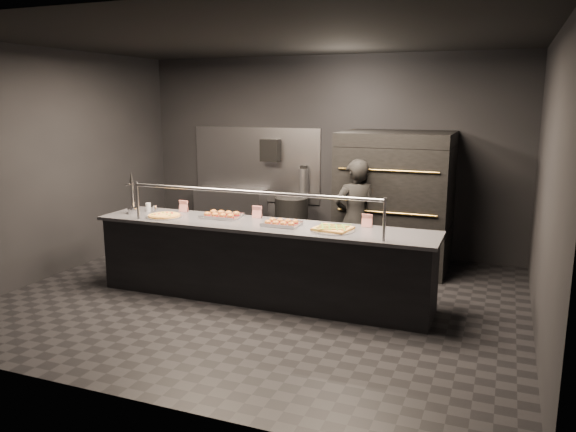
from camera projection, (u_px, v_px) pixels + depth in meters
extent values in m
plane|color=black|center=(262.00, 298.00, 6.73)|extent=(6.00, 6.00, 0.00)
plane|color=black|center=(260.00, 38.00, 6.12)|extent=(6.00, 6.00, 0.00)
cube|color=black|center=(327.00, 155.00, 8.70)|extent=(6.00, 0.04, 3.00)
cube|color=black|center=(123.00, 215.00, 4.15)|extent=(6.00, 0.04, 3.00)
cube|color=black|center=(56.00, 164.00, 7.50)|extent=(0.04, 5.00, 3.00)
cube|color=black|center=(548.00, 189.00, 5.35)|extent=(0.04, 5.00, 3.00)
cube|color=#99999E|center=(256.00, 164.00, 9.15)|extent=(2.20, 0.02, 1.20)
cube|color=black|center=(262.00, 263.00, 6.64)|extent=(4.00, 0.70, 0.88)
cube|color=#35353A|center=(262.00, 225.00, 6.55)|extent=(4.10, 0.78, 0.04)
cylinder|color=#99999E|center=(138.00, 201.00, 6.76)|extent=(0.03, 0.03, 0.45)
cylinder|color=#99999E|center=(384.00, 220.00, 5.69)|extent=(0.03, 0.03, 0.45)
cylinder|color=#99999E|center=(250.00, 192.00, 6.18)|extent=(3.00, 0.04, 0.04)
cube|color=black|center=(393.00, 246.00, 7.97)|extent=(1.50, 1.15, 0.60)
cube|color=black|center=(395.00, 204.00, 7.85)|extent=(1.50, 1.20, 0.55)
cube|color=black|center=(397.00, 165.00, 7.74)|extent=(1.50, 1.20, 0.55)
cube|color=black|center=(398.00, 138.00, 7.66)|extent=(1.50, 1.20, 0.18)
cylinder|color=gold|center=(386.00, 213.00, 7.28)|extent=(1.30, 0.02, 0.02)
cylinder|color=gold|center=(388.00, 170.00, 7.17)|extent=(1.30, 0.02, 0.02)
cube|color=#99999E|center=(231.00, 215.00, 9.32)|extent=(1.20, 0.35, 0.90)
cube|color=black|center=(271.00, 150.00, 8.91)|extent=(0.30, 0.20, 0.35)
cylinder|color=#B2B2B7|center=(303.00, 183.00, 8.83)|extent=(0.14, 0.14, 0.45)
cube|color=black|center=(303.00, 167.00, 8.78)|extent=(0.10, 0.06, 0.06)
cylinder|color=silver|center=(133.00, 210.00, 7.13)|extent=(0.14, 0.14, 0.08)
cylinder|color=silver|center=(132.00, 196.00, 7.10)|extent=(0.05, 0.05, 0.36)
cylinder|color=silver|center=(128.00, 185.00, 6.99)|extent=(0.02, 0.10, 0.02)
cone|color=black|center=(131.00, 177.00, 7.04)|extent=(0.05, 0.05, 0.14)
cylinder|color=silver|center=(164.00, 216.00, 6.92)|extent=(0.45, 0.45, 0.01)
cylinder|color=gold|center=(164.00, 215.00, 6.91)|extent=(0.39, 0.39, 0.02)
cylinder|color=gold|center=(164.00, 215.00, 6.91)|extent=(0.34, 0.34, 0.01)
cube|color=silver|center=(222.00, 217.00, 6.89)|extent=(0.52, 0.42, 0.02)
ellipsoid|color=#B36226|center=(207.00, 214.00, 6.87)|extent=(0.09, 0.09, 0.06)
ellipsoid|color=#B36226|center=(213.00, 212.00, 7.01)|extent=(0.09, 0.09, 0.06)
ellipsoid|color=#B36226|center=(215.00, 214.00, 6.83)|extent=(0.09, 0.09, 0.06)
ellipsoid|color=#B36226|center=(221.00, 212.00, 6.97)|extent=(0.09, 0.09, 0.06)
ellipsoid|color=#B36226|center=(223.00, 215.00, 6.79)|extent=(0.09, 0.09, 0.06)
ellipsoid|color=#B36226|center=(229.00, 213.00, 6.94)|extent=(0.09, 0.09, 0.06)
ellipsoid|color=#B36226|center=(230.00, 216.00, 6.76)|extent=(0.09, 0.09, 0.06)
ellipsoid|color=#B36226|center=(236.00, 213.00, 6.90)|extent=(0.09, 0.09, 0.06)
cube|color=silver|center=(282.00, 224.00, 6.45)|extent=(0.42, 0.32, 0.02)
ellipsoid|color=#B36226|center=(268.00, 222.00, 6.43)|extent=(0.08, 0.08, 0.05)
ellipsoid|color=#B36226|center=(273.00, 220.00, 6.56)|extent=(0.08, 0.08, 0.05)
ellipsoid|color=#B36226|center=(276.00, 223.00, 6.40)|extent=(0.08, 0.08, 0.05)
ellipsoid|color=#B36226|center=(280.00, 220.00, 6.53)|extent=(0.08, 0.08, 0.05)
ellipsoid|color=#B36226|center=(283.00, 223.00, 6.37)|extent=(0.08, 0.08, 0.05)
ellipsoid|color=#B36226|center=(288.00, 221.00, 6.49)|extent=(0.08, 0.08, 0.05)
ellipsoid|color=#B36226|center=(291.00, 224.00, 6.33)|extent=(0.08, 0.08, 0.05)
ellipsoid|color=#B36226|center=(295.00, 222.00, 6.46)|extent=(0.08, 0.08, 0.05)
cylinder|color=silver|center=(333.00, 230.00, 6.20)|extent=(0.49, 0.49, 0.01)
cube|color=gold|center=(333.00, 229.00, 6.19)|extent=(0.44, 0.40, 0.02)
cube|color=gold|center=(333.00, 227.00, 6.19)|extent=(0.41, 0.38, 0.01)
cube|color=#60A036|center=(333.00, 227.00, 6.19)|extent=(0.39, 0.36, 0.01)
cylinder|color=silver|center=(148.00, 207.00, 7.26)|extent=(0.06, 0.06, 0.11)
cylinder|color=silver|center=(155.00, 209.00, 7.22)|extent=(0.05, 0.05, 0.09)
cube|color=white|center=(184.00, 206.00, 7.22)|extent=(0.12, 0.04, 0.15)
cube|color=white|center=(257.00, 212.00, 6.85)|extent=(0.12, 0.04, 0.15)
cube|color=white|center=(367.00, 220.00, 6.36)|extent=(0.12, 0.04, 0.15)
cylinder|color=black|center=(292.00, 225.00, 8.72)|extent=(0.51, 0.51, 0.86)
imported|color=black|center=(355.00, 219.00, 7.37)|extent=(0.69, 0.65, 1.59)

